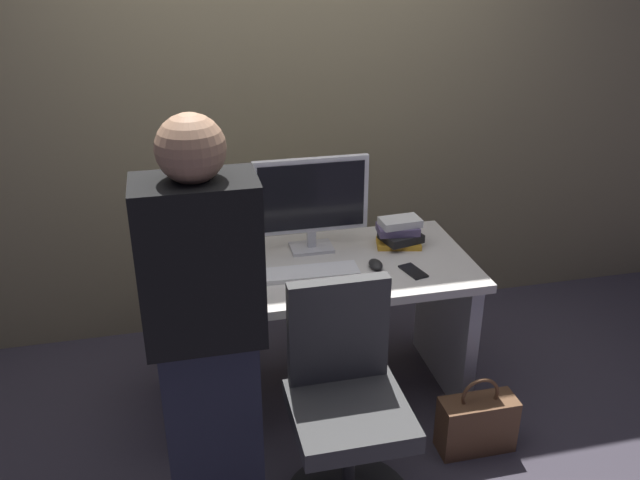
{
  "coord_description": "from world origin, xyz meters",
  "views": [
    {
      "loc": [
        -0.61,
        -2.69,
        2.15
      ],
      "look_at": [
        0.0,
        -0.05,
        0.88
      ],
      "focal_mm": 38.1,
      "sensor_mm": 36.0,
      "label": 1
    }
  ],
  "objects_px": {
    "desk": "(318,308)",
    "office_chair": "(346,412)",
    "cup_near_keyboard": "(210,278)",
    "mouse": "(376,264)",
    "cell_phone": "(413,271)",
    "monitor": "(311,199)",
    "book_stack": "(399,233)",
    "handbag": "(477,423)",
    "keyboard": "(310,272)",
    "person_at_desk": "(207,340)"
  },
  "relations": [
    {
      "from": "person_at_desk",
      "to": "keyboard",
      "type": "distance_m",
      "value": 0.78
    },
    {
      "from": "mouse",
      "to": "cup_near_keyboard",
      "type": "height_order",
      "value": "cup_near_keyboard"
    },
    {
      "from": "keyboard",
      "to": "cup_near_keyboard",
      "type": "xyz_separation_m",
      "value": [
        -0.44,
        -0.02,
        0.04
      ]
    },
    {
      "from": "person_at_desk",
      "to": "mouse",
      "type": "xyz_separation_m",
      "value": [
        0.8,
        0.58,
        -0.09
      ]
    },
    {
      "from": "desk",
      "to": "office_chair",
      "type": "height_order",
      "value": "office_chair"
    },
    {
      "from": "office_chair",
      "to": "book_stack",
      "type": "relative_size",
      "value": 4.06
    },
    {
      "from": "monitor",
      "to": "cup_near_keyboard",
      "type": "xyz_separation_m",
      "value": [
        -0.5,
        -0.27,
        -0.21
      ]
    },
    {
      "from": "desk",
      "to": "cell_phone",
      "type": "height_order",
      "value": "cell_phone"
    },
    {
      "from": "keyboard",
      "to": "cup_near_keyboard",
      "type": "distance_m",
      "value": 0.45
    },
    {
      "from": "monitor",
      "to": "keyboard",
      "type": "bearing_deg",
      "value": -103.39
    },
    {
      "from": "cell_phone",
      "to": "person_at_desk",
      "type": "bearing_deg",
      "value": -166.03
    },
    {
      "from": "mouse",
      "to": "handbag",
      "type": "height_order",
      "value": "mouse"
    },
    {
      "from": "cup_near_keyboard",
      "to": "cell_phone",
      "type": "height_order",
      "value": "cup_near_keyboard"
    },
    {
      "from": "person_at_desk",
      "to": "keyboard",
      "type": "relative_size",
      "value": 3.81
    },
    {
      "from": "book_stack",
      "to": "cell_phone",
      "type": "bearing_deg",
      "value": -95.9
    },
    {
      "from": "handbag",
      "to": "office_chair",
      "type": "bearing_deg",
      "value": -168.0
    },
    {
      "from": "cup_near_keyboard",
      "to": "book_stack",
      "type": "bearing_deg",
      "value": 13.63
    },
    {
      "from": "monitor",
      "to": "mouse",
      "type": "height_order",
      "value": "monitor"
    },
    {
      "from": "desk",
      "to": "person_at_desk",
      "type": "height_order",
      "value": "person_at_desk"
    },
    {
      "from": "desk",
      "to": "cup_near_keyboard",
      "type": "relative_size",
      "value": 13.84
    },
    {
      "from": "monitor",
      "to": "person_at_desk",
      "type": "bearing_deg",
      "value": -123.59
    },
    {
      "from": "office_chair",
      "to": "keyboard",
      "type": "height_order",
      "value": "office_chair"
    },
    {
      "from": "cup_near_keyboard",
      "to": "book_stack",
      "type": "height_order",
      "value": "book_stack"
    },
    {
      "from": "monitor",
      "to": "book_stack",
      "type": "relative_size",
      "value": 2.33
    },
    {
      "from": "person_at_desk",
      "to": "desk",
      "type": "bearing_deg",
      "value": 50.7
    },
    {
      "from": "office_chair",
      "to": "monitor",
      "type": "height_order",
      "value": "monitor"
    },
    {
      "from": "keyboard",
      "to": "handbag",
      "type": "relative_size",
      "value": 1.14
    },
    {
      "from": "book_stack",
      "to": "cell_phone",
      "type": "height_order",
      "value": "book_stack"
    },
    {
      "from": "person_at_desk",
      "to": "cell_phone",
      "type": "bearing_deg",
      "value": 28.05
    },
    {
      "from": "office_chair",
      "to": "mouse",
      "type": "distance_m",
      "value": 0.72
    },
    {
      "from": "office_chair",
      "to": "book_stack",
      "type": "bearing_deg",
      "value": 58.98
    },
    {
      "from": "cup_near_keyboard",
      "to": "desk",
      "type": "bearing_deg",
      "value": 12.07
    },
    {
      "from": "mouse",
      "to": "handbag",
      "type": "xyz_separation_m",
      "value": [
        0.35,
        -0.44,
        -0.61
      ]
    },
    {
      "from": "desk",
      "to": "handbag",
      "type": "xyz_separation_m",
      "value": [
        0.6,
        -0.53,
        -0.37
      ]
    },
    {
      "from": "cup_near_keyboard",
      "to": "person_at_desk",
      "type": "bearing_deg",
      "value": -95.38
    },
    {
      "from": "keyboard",
      "to": "mouse",
      "type": "relative_size",
      "value": 4.3
    },
    {
      "from": "book_stack",
      "to": "mouse",
      "type": "bearing_deg",
      "value": -131.69
    },
    {
      "from": "monitor",
      "to": "mouse",
      "type": "distance_m",
      "value": 0.42
    },
    {
      "from": "person_at_desk",
      "to": "book_stack",
      "type": "bearing_deg",
      "value": 38.81
    },
    {
      "from": "office_chair",
      "to": "cup_near_keyboard",
      "type": "distance_m",
      "value": 0.8
    },
    {
      "from": "cup_near_keyboard",
      "to": "handbag",
      "type": "distance_m",
      "value": 1.34
    },
    {
      "from": "office_chair",
      "to": "cup_near_keyboard",
      "type": "relative_size",
      "value": 9.11
    },
    {
      "from": "keyboard",
      "to": "cup_near_keyboard",
      "type": "relative_size",
      "value": 4.17
    },
    {
      "from": "mouse",
      "to": "handbag",
      "type": "distance_m",
      "value": 0.83
    },
    {
      "from": "cup_near_keyboard",
      "to": "handbag",
      "type": "xyz_separation_m",
      "value": [
        1.1,
        -0.42,
        -0.65
      ]
    },
    {
      "from": "mouse",
      "to": "cell_phone",
      "type": "height_order",
      "value": "mouse"
    },
    {
      "from": "cell_phone",
      "to": "keyboard",
      "type": "bearing_deg",
      "value": 155.76
    },
    {
      "from": "cup_near_keyboard",
      "to": "cell_phone",
      "type": "bearing_deg",
      "value": -3.61
    },
    {
      "from": "desk",
      "to": "monitor",
      "type": "distance_m",
      "value": 0.51
    },
    {
      "from": "handbag",
      "to": "cell_phone",
      "type": "bearing_deg",
      "value": 118.81
    }
  ]
}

